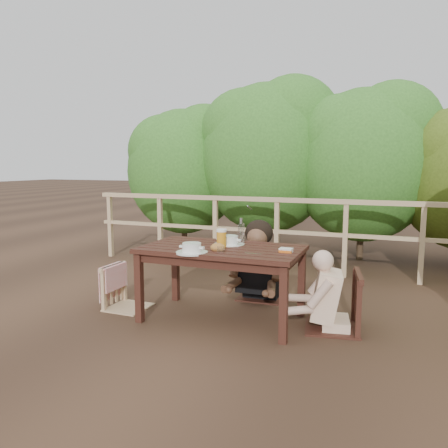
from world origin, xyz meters
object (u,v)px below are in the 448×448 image
(diner_right, at_px, (338,265))
(soup_near, at_px, (192,248))
(bottle, at_px, (241,232))
(woman, at_px, (263,237))
(butter_tub, at_px, (286,251))
(beer_glass, at_px, (221,239))
(chair_left, at_px, (127,269))
(soup_far, at_px, (229,241))
(chair_far, at_px, (262,255))
(bread_roll, at_px, (218,248))
(chair_right, at_px, (334,275))
(tumbler, at_px, (221,251))
(table, at_px, (222,284))

(diner_right, xyz_separation_m, soup_near, (-1.19, -0.44, 0.14))
(bottle, bearing_deg, diner_right, -3.24)
(woman, height_order, butter_tub, woman)
(soup_near, distance_m, beer_glass, 0.35)
(soup_near, bearing_deg, chair_left, 163.38)
(soup_near, bearing_deg, soup_far, 69.54)
(soup_far, relative_size, butter_tub, 2.55)
(chair_far, bearing_deg, bread_roll, -99.63)
(chair_right, bearing_deg, butter_tub, -78.24)
(chair_right, xyz_separation_m, bread_roll, (-0.97, -0.31, 0.23))
(chair_right, bearing_deg, bottle, -103.07)
(diner_right, relative_size, bread_roll, 8.47)
(woman, bearing_deg, soup_far, 75.27)
(tumbler, bearing_deg, chair_far, 86.73)
(chair_left, relative_size, soup_near, 2.93)
(woman, height_order, tumbler, woman)
(woman, bearing_deg, chair_left, 34.46)
(butter_tub, bearing_deg, bread_roll, -163.33)
(chair_left, distance_m, woman, 1.47)
(chair_left, distance_m, soup_near, 0.93)
(chair_left, height_order, beer_glass, beer_glass)
(diner_right, relative_size, beer_glass, 6.43)
(diner_right, height_order, soup_far, diner_right)
(diner_right, xyz_separation_m, butter_tub, (-0.42, -0.15, 0.12))
(chair_far, xyz_separation_m, tumbler, (-0.06, -1.05, 0.24))
(chair_left, distance_m, chair_far, 1.43)
(chair_far, height_order, soup_far, chair_far)
(tumbler, bearing_deg, bottle, 86.53)
(soup_far, bearing_deg, chair_left, -168.32)
(chair_left, relative_size, woman, 0.62)
(bread_roll, height_order, tumbler, bread_roll)
(chair_far, xyz_separation_m, chair_right, (0.85, -0.65, 0.01))
(butter_tub, bearing_deg, woman, 120.62)
(beer_glass, bearing_deg, soup_near, -116.89)
(chair_left, distance_m, beer_glass, 1.06)
(table, height_order, butter_tub, butter_tub)
(diner_right, bearing_deg, bread_roll, 97.38)
(chair_right, bearing_deg, table, -92.34)
(soup_far, bearing_deg, butter_tub, -16.10)
(soup_near, height_order, beer_glass, beer_glass)
(woman, distance_m, tumbler, 1.08)
(table, xyz_separation_m, chair_far, (0.16, 0.78, 0.14))
(butter_tub, bearing_deg, diner_right, 21.90)
(beer_glass, xyz_separation_m, bottle, (0.13, 0.19, 0.04))
(butter_tub, bearing_deg, chair_right, 23.30)
(table, height_order, bread_roll, bread_roll)
(bread_roll, relative_size, tumbler, 1.92)
(woman, relative_size, butter_tub, 11.63)
(chair_far, height_order, butter_tub, chair_far)
(bread_roll, bearing_deg, chair_far, 82.54)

